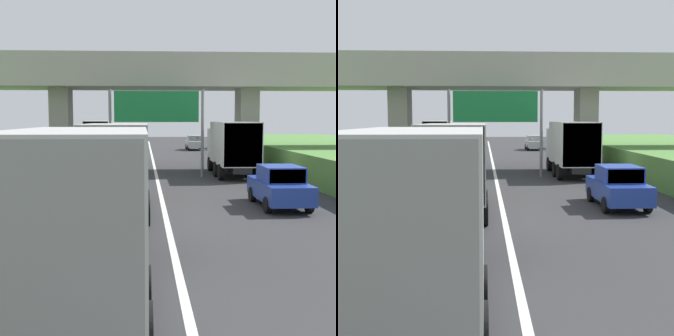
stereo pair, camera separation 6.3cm
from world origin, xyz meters
TOP-DOWN VIEW (x-y plane):
  - lane_centre_stripe at (0.00, 30.80)m, footprint 0.20×101.59m
  - overpass_bridge at (0.00, 38.50)m, footprint 40.00×4.80m
  - overhead_highway_sign at (0.00, 34.55)m, footprint 5.88×0.18m
  - truck_green at (-5.14, 51.44)m, footprint 2.44×7.30m
  - truck_white at (4.84, 35.27)m, footprint 2.44×7.30m
  - truck_black at (-1.90, 14.72)m, footprint 2.44×7.30m
  - truck_orange at (-1.82, 23.73)m, footprint 2.44×7.30m
  - car_silver at (5.17, 60.09)m, footprint 1.86×4.10m
  - car_blue at (4.78, 24.53)m, footprint 1.86×4.10m

SIDE VIEW (x-z plane):
  - lane_centre_stripe at x=0.00m, z-range 0.00..0.01m
  - car_silver at x=5.17m, z-range 0.00..1.72m
  - car_blue at x=4.78m, z-range 0.00..1.72m
  - truck_green at x=-5.14m, z-range 0.21..3.65m
  - truck_white at x=4.84m, z-range 0.21..3.65m
  - truck_black at x=-1.90m, z-range 0.21..3.65m
  - truck_orange at x=-1.82m, z-range 0.21..3.65m
  - overhead_highway_sign at x=0.00m, z-range 1.30..6.74m
  - overpass_bridge at x=0.00m, z-range 2.04..9.97m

